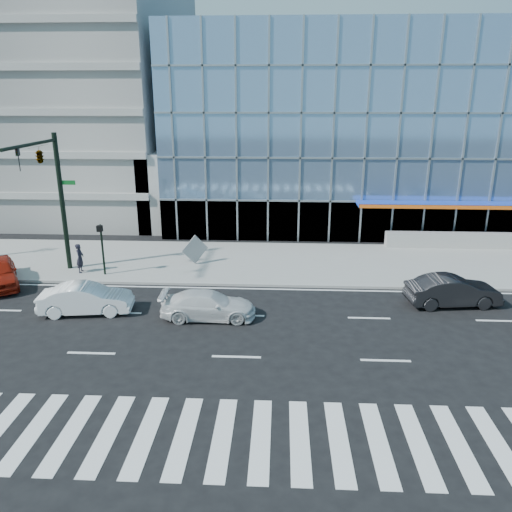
% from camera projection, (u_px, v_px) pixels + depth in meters
% --- Properties ---
extents(ground, '(160.00, 160.00, 0.00)m').
position_uv_depth(ground, '(244.00, 316.00, 24.04)').
color(ground, black).
rests_on(ground, ground).
extents(sidewalk, '(120.00, 8.00, 0.15)m').
position_uv_depth(sidewalk, '(253.00, 261.00, 31.62)').
color(sidewalk, gray).
rests_on(sidewalk, ground).
extents(theatre_building, '(42.00, 26.00, 15.00)m').
position_uv_depth(theatre_building, '(416.00, 125.00, 45.78)').
color(theatre_building, '#7397C0').
rests_on(theatre_building, ground).
extents(parking_garage, '(24.00, 24.00, 20.00)m').
position_uv_depth(parking_garage, '(50.00, 97.00, 46.63)').
color(parking_garage, gray).
rests_on(parking_garage, ground).
extents(ramp_block, '(6.00, 8.00, 6.00)m').
position_uv_depth(ramp_block, '(186.00, 187.00, 40.51)').
color(ramp_block, gray).
rests_on(ramp_block, ground).
extents(tower_backdrop, '(14.00, 14.00, 48.00)m').
position_uv_depth(tower_backdrop, '(97.00, 10.00, 84.63)').
color(tower_backdrop, gray).
rests_on(tower_backdrop, ground).
extents(traffic_signal, '(1.14, 5.74, 8.00)m').
position_uv_depth(traffic_signal, '(47.00, 172.00, 27.01)').
color(traffic_signal, black).
rests_on(traffic_signal, sidewalk).
extents(ped_signal_post, '(0.30, 0.33, 3.00)m').
position_uv_depth(ped_signal_post, '(102.00, 242.00, 28.48)').
color(ped_signal_post, black).
rests_on(ped_signal_post, sidewalk).
extents(white_suv, '(4.53, 1.94, 1.30)m').
position_uv_depth(white_suv, '(208.00, 305.00, 23.60)').
color(white_suv, silver).
rests_on(white_suv, ground).
extents(white_sedan, '(4.57, 2.09, 1.45)m').
position_uv_depth(white_sedan, '(86.00, 299.00, 24.13)').
color(white_sedan, white).
rests_on(white_sedan, ground).
extents(dark_sedan, '(4.77, 2.15, 1.52)m').
position_uv_depth(dark_sedan, '(453.00, 291.00, 25.02)').
color(dark_sedan, black).
rests_on(dark_sedan, ground).
extents(pedestrian, '(0.45, 0.66, 1.73)m').
position_uv_depth(pedestrian, '(80.00, 258.00, 29.25)').
color(pedestrian, black).
rests_on(pedestrian, sidewalk).
extents(tilted_panel, '(1.45, 1.23, 1.84)m').
position_uv_depth(tilted_panel, '(195.00, 249.00, 30.72)').
color(tilted_panel, '#979797').
rests_on(tilted_panel, sidewalk).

